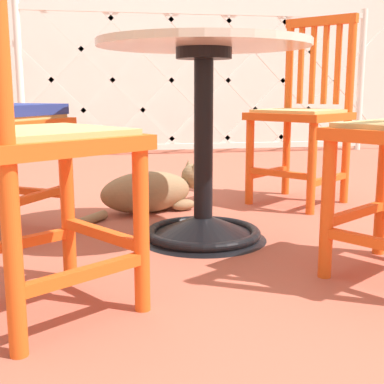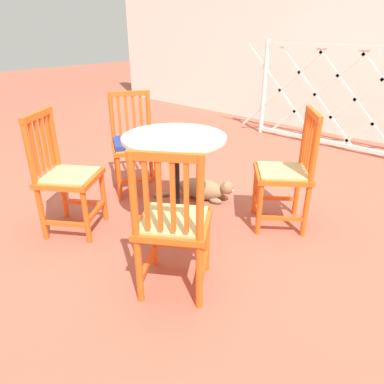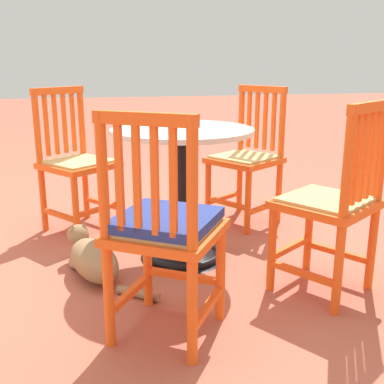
{
  "view_description": "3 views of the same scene",
  "coord_description": "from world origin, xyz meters",
  "px_view_note": "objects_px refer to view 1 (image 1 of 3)",
  "views": [
    {
      "loc": [
        -0.53,
        -1.94,
        0.56
      ],
      "look_at": [
        -0.17,
        0.03,
        0.17
      ],
      "focal_mm": 49.71,
      "sensor_mm": 36.0,
      "label": 1
    },
    {
      "loc": [
        1.62,
        -1.76,
        1.45
      ],
      "look_at": [
        0.02,
        -0.02,
        0.33
      ],
      "focal_mm": 33.05,
      "sensor_mm": 36.0,
      "label": 2
    },
    {
      "loc": [
        -2.6,
        0.44,
        1.08
      ],
      "look_at": [
        -0.25,
        -0.06,
        0.41
      ],
      "focal_mm": 44.6,
      "sensor_mm": 36.0,
      "label": 3
    }
  ],
  "objects_px": {
    "cafe_table": "(203,165)",
    "orange_chair_at_corner": "(30,142)",
    "orange_chair_by_planter": "(303,116)",
    "tabby_cat": "(154,191)"
  },
  "relations": [
    {
      "from": "orange_chair_at_corner",
      "to": "cafe_table",
      "type": "bearing_deg",
      "value": 47.42
    },
    {
      "from": "cafe_table",
      "to": "orange_chair_at_corner",
      "type": "distance_m",
      "value": 0.82
    },
    {
      "from": "cafe_table",
      "to": "orange_chair_at_corner",
      "type": "relative_size",
      "value": 0.83
    },
    {
      "from": "cafe_table",
      "to": "tabby_cat",
      "type": "height_order",
      "value": "cafe_table"
    },
    {
      "from": "orange_chair_by_planter",
      "to": "orange_chair_at_corner",
      "type": "bearing_deg",
      "value": -134.72
    },
    {
      "from": "orange_chair_at_corner",
      "to": "orange_chair_by_planter",
      "type": "bearing_deg",
      "value": 45.28
    },
    {
      "from": "orange_chair_by_planter",
      "to": "tabby_cat",
      "type": "bearing_deg",
      "value": -174.3
    },
    {
      "from": "cafe_table",
      "to": "tabby_cat",
      "type": "relative_size",
      "value": 1.17
    },
    {
      "from": "tabby_cat",
      "to": "cafe_table",
      "type": "bearing_deg",
      "value": -75.4
    },
    {
      "from": "cafe_table",
      "to": "orange_chair_at_corner",
      "type": "height_order",
      "value": "orange_chair_at_corner"
    }
  ]
}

